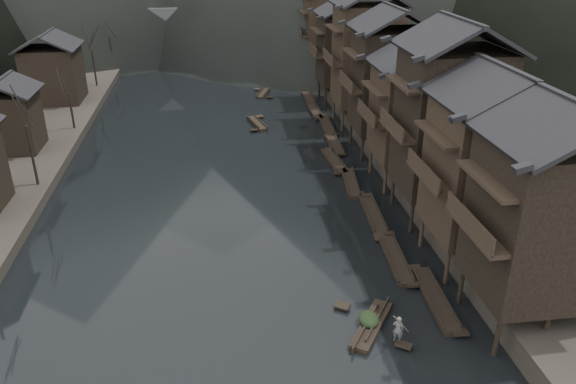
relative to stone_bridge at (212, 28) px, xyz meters
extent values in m
plane|color=black|center=(0.00, -72.00, -5.11)|extent=(300.00, 300.00, 0.00)
cube|color=#2D2823|center=(35.00, -32.00, -4.21)|extent=(40.00, 200.00, 1.80)
cylinder|color=black|center=(14.20, -82.40, -3.81)|extent=(0.30, 0.30, 2.90)
cylinder|color=black|center=(14.20, -77.60, -3.81)|extent=(0.30, 0.30, 2.90)
cylinder|color=black|center=(16.95, -82.40, -3.81)|extent=(0.30, 0.30, 2.90)
cylinder|color=black|center=(16.95, -77.60, -3.81)|extent=(0.30, 0.30, 2.90)
cube|color=black|center=(17.30, -80.00, 1.94)|extent=(7.00, 6.00, 8.90)
cube|color=black|center=(13.30, -80.00, 1.50)|extent=(1.20, 5.70, 0.25)
cylinder|color=black|center=(14.20, -75.40, -3.81)|extent=(0.30, 0.30, 2.90)
cylinder|color=black|center=(14.20, -70.60, -3.81)|extent=(0.30, 0.30, 2.90)
cylinder|color=black|center=(16.95, -75.40, -3.81)|extent=(0.30, 0.30, 2.90)
cylinder|color=black|center=(16.95, -70.60, -3.81)|extent=(0.30, 0.30, 2.90)
cube|color=black|center=(17.30, -73.00, 1.99)|extent=(7.00, 6.00, 9.00)
cube|color=black|center=(13.30, -73.00, 1.54)|extent=(1.20, 5.70, 0.25)
cylinder|color=black|center=(14.20, -68.40, -3.81)|extent=(0.30, 0.30, 2.90)
cylinder|color=black|center=(14.20, -63.60, -3.81)|extent=(0.30, 0.30, 2.90)
cylinder|color=black|center=(16.95, -68.40, -3.81)|extent=(0.30, 0.30, 2.90)
cylinder|color=black|center=(16.95, -63.60, -3.81)|extent=(0.30, 0.30, 2.90)
cube|color=black|center=(17.30, -66.00, 2.90)|extent=(7.00, 6.00, 10.81)
cube|color=black|center=(13.30, -66.00, 2.36)|extent=(1.20, 5.70, 0.25)
cylinder|color=black|center=(14.20, -61.40, -3.81)|extent=(0.30, 0.30, 2.90)
cylinder|color=black|center=(14.20, -56.60, -3.81)|extent=(0.30, 0.30, 2.90)
cylinder|color=black|center=(16.95, -61.40, -3.81)|extent=(0.30, 0.30, 2.90)
cylinder|color=black|center=(16.95, -56.60, -3.81)|extent=(0.30, 0.30, 2.90)
cube|color=black|center=(17.30, -59.00, 1.51)|extent=(7.00, 6.00, 8.03)
cube|color=black|center=(13.30, -59.00, 1.11)|extent=(1.20, 5.70, 0.25)
cylinder|color=black|center=(14.20, -53.40, -3.81)|extent=(0.30, 0.30, 2.90)
cylinder|color=black|center=(14.20, -48.60, -3.81)|extent=(0.30, 0.30, 2.90)
cylinder|color=black|center=(16.95, -53.40, -3.81)|extent=(0.30, 0.30, 2.90)
cylinder|color=black|center=(16.95, -48.60, -3.81)|extent=(0.30, 0.30, 2.90)
cube|color=black|center=(17.30, -51.00, 2.42)|extent=(7.00, 6.00, 9.86)
cube|color=black|center=(13.30, -51.00, 1.93)|extent=(1.20, 5.70, 0.25)
cylinder|color=black|center=(14.20, -44.40, -3.81)|extent=(0.30, 0.30, 2.90)
cylinder|color=black|center=(14.20, -39.60, -3.81)|extent=(0.30, 0.30, 2.90)
cylinder|color=black|center=(16.95, -44.40, -3.81)|extent=(0.30, 0.30, 2.90)
cylinder|color=black|center=(16.95, -39.60, -3.81)|extent=(0.30, 0.30, 2.90)
cube|color=black|center=(17.30, -42.00, 3.06)|extent=(7.00, 6.00, 11.13)
cube|color=black|center=(13.30, -42.00, 2.50)|extent=(1.20, 5.70, 0.25)
cylinder|color=black|center=(14.20, -34.40, -3.81)|extent=(0.30, 0.30, 2.90)
cylinder|color=black|center=(14.20, -29.60, -3.81)|extent=(0.30, 0.30, 2.90)
cylinder|color=black|center=(16.95, -34.40, -3.81)|extent=(0.30, 0.30, 2.90)
cylinder|color=black|center=(16.95, -29.60, -3.81)|extent=(0.30, 0.30, 2.90)
cube|color=black|center=(17.30, -32.00, 1.85)|extent=(7.00, 6.00, 8.72)
cube|color=black|center=(13.30, -32.00, 1.42)|extent=(1.20, 5.70, 0.25)
cylinder|color=black|center=(14.20, -22.40, -3.81)|extent=(0.30, 0.30, 2.90)
cylinder|color=black|center=(14.20, -17.60, -3.81)|extent=(0.30, 0.30, 2.90)
cylinder|color=black|center=(16.95, -22.40, -3.81)|extent=(0.30, 0.30, 2.90)
cylinder|color=black|center=(16.95, -17.60, -3.81)|extent=(0.30, 0.30, 2.90)
cube|color=black|center=(17.30, -20.00, 2.42)|extent=(7.00, 6.00, 9.85)
cube|color=black|center=(13.30, -20.00, 1.92)|extent=(1.20, 5.70, 0.25)
cube|color=black|center=(-20.50, -48.00, -1.01)|extent=(5.00, 5.00, 5.80)
cube|color=black|center=(-20.50, -30.00, -0.51)|extent=(6.50, 6.50, 6.80)
cylinder|color=black|center=(-17.00, -57.36, -1.21)|extent=(0.24, 0.24, 5.39)
cylinder|color=black|center=(-17.00, -41.85, -1.90)|extent=(0.24, 0.24, 4.02)
cylinder|color=black|center=(-17.00, -22.70, -1.38)|extent=(0.24, 0.24, 5.05)
cylinder|color=black|center=(-17.00, -10.64, -1.54)|extent=(0.24, 0.24, 4.74)
cube|color=black|center=(12.78, -77.21, -4.96)|extent=(1.48, 6.97, 0.30)
cube|color=black|center=(12.78, -77.21, -4.78)|extent=(1.53, 6.84, 0.10)
cube|color=black|center=(12.59, -73.89, -4.82)|extent=(0.98, 0.90, 0.35)
cube|color=black|center=(12.96, -80.53, -4.82)|extent=(0.98, 0.90, 0.35)
cube|color=black|center=(11.73, -72.44, -4.96)|extent=(1.54, 6.53, 0.30)
cube|color=black|center=(11.73, -72.44, -4.78)|extent=(1.58, 6.40, 0.10)
cube|color=black|center=(11.52, -69.35, -4.82)|extent=(0.99, 0.86, 0.34)
cube|color=black|center=(11.94, -75.54, -4.82)|extent=(0.99, 0.86, 0.34)
cube|color=black|center=(12.02, -65.29, -4.96)|extent=(1.60, 7.34, 0.30)
cube|color=black|center=(12.02, -65.29, -4.78)|extent=(1.64, 7.20, 0.10)
cube|color=black|center=(11.78, -61.81, -4.82)|extent=(0.99, 0.95, 0.36)
cube|color=black|center=(12.26, -68.78, -4.82)|extent=(0.99, 0.95, 0.36)
cube|color=black|center=(11.68, -59.06, -4.96)|extent=(1.90, 6.65, 0.30)
cube|color=black|center=(11.68, -59.06, -4.78)|extent=(1.93, 6.52, 0.10)
cube|color=black|center=(11.30, -55.93, -4.82)|extent=(1.03, 0.92, 0.34)
cube|color=black|center=(12.07, -62.18, -4.82)|extent=(1.03, 0.92, 0.34)
cube|color=black|center=(11.28, -53.76, -4.96)|extent=(1.49, 6.44, 0.30)
cube|color=black|center=(11.28, -53.76, -4.78)|extent=(1.54, 6.31, 0.10)
cube|color=black|center=(11.47, -50.70, -4.82)|extent=(0.98, 0.84, 0.34)
cube|color=black|center=(11.09, -56.82, -4.82)|extent=(0.98, 0.84, 0.34)
cube|color=black|center=(12.29, -49.17, -4.96)|extent=(1.30, 5.96, 0.30)
cube|color=black|center=(12.29, -49.17, -4.78)|extent=(1.36, 5.85, 0.10)
cube|color=black|center=(12.20, -46.33, -4.82)|extent=(0.96, 0.77, 0.32)
cube|color=black|center=(12.39, -52.02, -4.82)|extent=(0.96, 0.77, 0.32)
cube|color=black|center=(12.75, -42.16, -4.96)|extent=(1.54, 7.61, 0.30)
cube|color=black|center=(12.75, -42.16, -4.78)|extent=(1.59, 7.46, 0.10)
cube|color=black|center=(12.54, -38.54, -4.82)|extent=(0.99, 0.98, 0.36)
cube|color=black|center=(12.97, -45.79, -4.82)|extent=(0.99, 0.98, 0.36)
cube|color=black|center=(12.35, -36.44, -4.96)|extent=(1.13, 7.11, 0.30)
cube|color=black|center=(12.35, -36.44, -4.78)|extent=(1.19, 6.97, 0.10)
cube|color=black|center=(12.34, -33.03, -4.82)|extent=(0.94, 0.88, 0.35)
cube|color=black|center=(12.37, -39.86, -4.82)|extent=(0.94, 0.88, 0.35)
cube|color=black|center=(12.56, -30.11, -4.96)|extent=(1.18, 6.20, 0.30)
cube|color=black|center=(12.56, -30.11, -4.78)|extent=(1.23, 6.07, 0.10)
cube|color=black|center=(12.52, -27.14, -4.82)|extent=(0.94, 0.77, 0.33)
cube|color=black|center=(12.59, -33.07, -4.82)|extent=(0.94, 0.77, 0.33)
cube|color=black|center=(11.50, -22.89, -4.96)|extent=(1.78, 6.72, 0.30)
cube|color=black|center=(11.50, -22.89, -4.78)|extent=(1.82, 6.59, 0.10)
cube|color=black|center=(11.83, -19.71, -4.82)|extent=(1.01, 0.91, 0.34)
cube|color=black|center=(11.17, -26.06, -4.82)|extent=(1.01, 0.91, 0.34)
cube|color=black|center=(11.35, -16.84, -4.96)|extent=(1.53, 5.98, 0.30)
cube|color=black|center=(11.35, -16.84, -4.78)|extent=(1.57, 5.86, 0.10)
cube|color=black|center=(11.56, -14.01, -4.82)|extent=(0.99, 0.80, 0.32)
cube|color=black|center=(11.14, -19.67, -4.82)|extent=(0.99, 0.80, 0.32)
cube|color=black|center=(11.92, -12.65, -4.96)|extent=(1.94, 7.46, 0.30)
cube|color=black|center=(11.92, -12.65, -4.78)|extent=(1.98, 7.32, 0.10)
cube|color=black|center=(12.32, -9.13, -4.82)|extent=(1.03, 1.01, 0.36)
cube|color=black|center=(11.51, -16.17, -4.82)|extent=(1.03, 1.01, 0.36)
cube|color=black|center=(4.65, -40.62, -4.96)|extent=(2.14, 5.44, 0.30)
cube|color=black|center=(4.65, -40.62, -4.78)|extent=(2.17, 5.35, 0.10)
cube|color=black|center=(5.20, -38.11, -4.82)|extent=(0.97, 0.83, 0.31)
cube|color=black|center=(4.09, -43.13, -4.82)|extent=(0.97, 0.83, 0.31)
cube|color=black|center=(6.65, -27.27, -4.96)|extent=(2.40, 4.86, 0.30)
cube|color=black|center=(6.65, -27.27, -4.78)|extent=(2.42, 4.78, 0.10)
cube|color=black|center=(5.96, -25.08, -4.82)|extent=(0.99, 0.83, 0.30)
cube|color=black|center=(7.35, -29.46, -4.82)|extent=(0.99, 0.83, 0.30)
cube|color=#4C4C4F|center=(0.00, 0.00, 2.09)|extent=(40.00, 6.00, 1.60)
cube|color=#4C4C4F|center=(0.00, -2.70, 3.39)|extent=(40.00, 0.50, 1.00)
cube|color=#4C4C4F|center=(0.00, 2.70, 3.39)|extent=(40.00, 0.50, 1.00)
cube|color=#4C4C4F|center=(-14.00, 0.00, -1.91)|extent=(3.20, 6.00, 6.40)
cube|color=#4C4C4F|center=(-4.50, 0.00, -1.91)|extent=(3.20, 6.00, 6.40)
cube|color=#4C4C4F|center=(4.50, 0.00, -1.91)|extent=(3.20, 6.00, 6.40)
cube|color=#4C4C4F|center=(14.00, 0.00, -1.91)|extent=(3.20, 6.00, 6.40)
cube|color=black|center=(8.13, -79.20, -4.96)|extent=(3.62, 4.73, 0.30)
cube|color=black|center=(8.13, -79.20, -4.78)|extent=(3.61, 4.68, 0.10)
cube|color=black|center=(6.82, -77.21, -4.82)|extent=(1.11, 1.02, 0.30)
cube|color=black|center=(9.43, -81.19, -4.82)|extent=(1.11, 1.02, 0.30)
ellipsoid|color=black|center=(7.99, -78.99, -4.31)|extent=(1.18, 1.55, 0.71)
imported|color=slate|center=(9.16, -80.77, -3.84)|extent=(0.72, 0.65, 1.66)
cylinder|color=#8C7A51|center=(9.36, -80.77, -1.55)|extent=(1.87, 2.04, 2.92)
camera|label=1|loc=(-0.31, -104.82, 16.19)|focal=35.00mm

